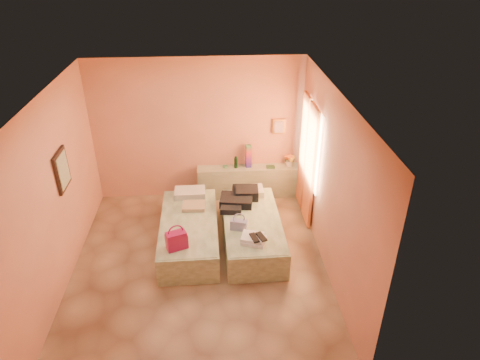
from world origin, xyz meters
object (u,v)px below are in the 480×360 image
object	(u,v)px
bed_left	(189,233)
towel_stack	(254,239)
bed_right	(252,231)
water_bottle	(236,162)
magenta_handbag	(177,240)
headboard_ledge	(249,182)
blue_handbag	(239,225)
flower_vase	(290,159)
green_book	(271,167)

from	to	relation	value
bed_left	towel_stack	bearing A→B (deg)	-32.72
bed_right	water_bottle	bearing A→B (deg)	95.60
magenta_handbag	towel_stack	world-z (taller)	magenta_handbag
headboard_ledge	blue_handbag	distance (m)	1.90
bed_left	flower_vase	world-z (taller)	flower_vase
headboard_ledge	green_book	world-z (taller)	green_book
headboard_ledge	bed_left	world-z (taller)	headboard_ledge
headboard_ledge	green_book	distance (m)	0.54
headboard_ledge	towel_stack	bearing A→B (deg)	-93.10
green_book	towel_stack	xyz separation A→B (m)	(-0.54, -2.15, -0.11)
blue_handbag	towel_stack	distance (m)	0.40
bed_left	towel_stack	size ratio (longest dim) A/B	5.71
headboard_ledge	flower_vase	xyz separation A→B (m)	(0.80, 0.01, 0.47)
bed_left	magenta_handbag	bearing A→B (deg)	-102.51
bed_right	blue_handbag	xyz separation A→B (m)	(-0.24, -0.28, 0.34)
bed_left	magenta_handbag	size ratio (longest dim) A/B	6.35
magenta_handbag	headboard_ledge	bearing A→B (deg)	39.24
blue_handbag	water_bottle	bearing A→B (deg)	103.34
bed_left	green_book	xyz separation A→B (m)	(1.57, 1.51, 0.41)
bed_left	flower_vase	size ratio (longest dim) A/B	6.81
magenta_handbag	bed_right	bearing A→B (deg)	8.77
towel_stack	magenta_handbag	bearing A→B (deg)	-176.70
flower_vase	headboard_ledge	bearing A→B (deg)	-179.38
bed_left	bed_right	size ratio (longest dim) A/B	1.00
blue_handbag	towel_stack	size ratio (longest dim) A/B	0.77
green_book	bed_left	bearing A→B (deg)	-135.21
bed_right	towel_stack	xyz separation A→B (m)	(-0.03, -0.62, 0.30)
bed_right	towel_stack	bearing A→B (deg)	-93.76
flower_vase	magenta_handbag	bearing A→B (deg)	-132.76
headboard_ledge	blue_handbag	bearing A→B (deg)	-100.04
green_book	flower_vase	xyz separation A→B (m)	(0.38, 0.04, 0.13)
water_bottle	towel_stack	bearing A→B (deg)	-86.23
water_bottle	towel_stack	xyz separation A→B (m)	(0.14, -2.19, -0.22)
water_bottle	blue_handbag	xyz separation A→B (m)	(-0.06, -1.85, -0.18)
water_bottle	green_book	world-z (taller)	water_bottle
bed_right	blue_handbag	distance (m)	0.50
bed_left	blue_handbag	world-z (taller)	blue_handbag
bed_right	towel_stack	size ratio (longest dim) A/B	5.71
towel_stack	water_bottle	bearing A→B (deg)	93.77
water_bottle	blue_handbag	distance (m)	1.86
water_bottle	green_book	size ratio (longest dim) A/B	1.44
bed_right	green_book	bearing A→B (deg)	70.86
bed_right	flower_vase	xyz separation A→B (m)	(0.89, 1.58, 0.55)
green_book	magenta_handbag	bearing A→B (deg)	-126.84
bed_left	bed_right	world-z (taller)	same
magenta_handbag	water_bottle	bearing A→B (deg)	44.51
bed_left	towel_stack	xyz separation A→B (m)	(1.03, -0.64, 0.30)
bed_left	flower_vase	xyz separation A→B (m)	(1.95, 1.56, 0.55)
headboard_ledge	bed_left	xyz separation A→B (m)	(-1.15, -1.55, -0.08)
green_book	flower_vase	distance (m)	0.41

